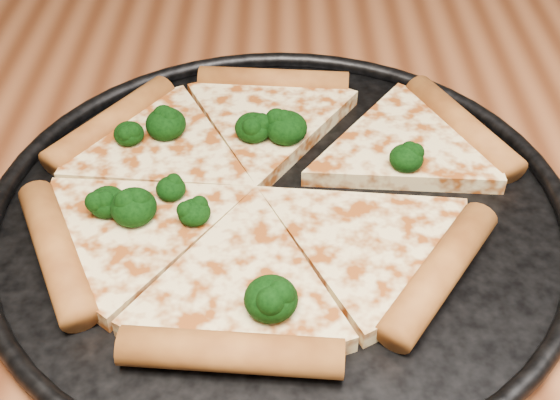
{
  "coord_description": "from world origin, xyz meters",
  "views": [
    {
      "loc": [
        -0.1,
        -0.29,
        1.1
      ],
      "look_at": [
        -0.1,
        0.09,
        0.77
      ],
      "focal_mm": 46.94,
      "sensor_mm": 36.0,
      "label": 1
    }
  ],
  "objects": [
    {
      "name": "pizza_pan",
      "position": [
        -0.1,
        0.09,
        0.76
      ],
      "size": [
        0.41,
        0.41,
        0.02
      ],
      "color": "black",
      "rests_on": "dining_table"
    },
    {
      "name": "pizza",
      "position": [
        -0.11,
        0.11,
        0.77
      ],
      "size": [
        0.37,
        0.32,
        0.02
      ],
      "rotation": [
        0.0,
        0.0,
        -0.07
      ],
      "color": "#FFE19C",
      "rests_on": "pizza_pan"
    },
    {
      "name": "broccoli_florets",
      "position": [
        -0.14,
        0.11,
        0.78
      ],
      "size": [
        0.23,
        0.21,
        0.02
      ],
      "color": "black",
      "rests_on": "pizza"
    }
  ]
}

